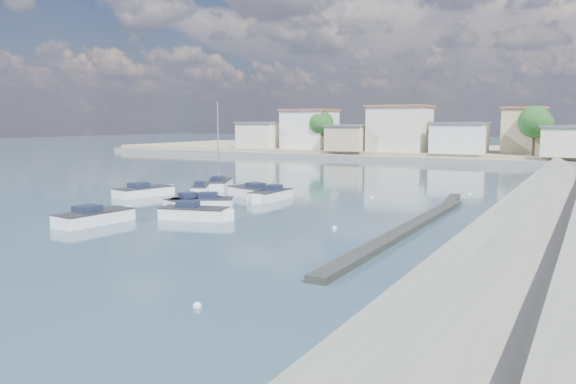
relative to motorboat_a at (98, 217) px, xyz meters
The scene contains 16 objects.
ground 39.05m from the motorboat_a, 71.86° to the left, with size 400.00×400.00×0.00m, color #2B4356.
breakwater 21.43m from the motorboat_a, 27.19° to the left, with size 2.00×31.02×0.35m.
far_shore_land 89.94m from the motorboat_a, 82.23° to the left, with size 160.00×40.00×1.40m, color gray.
far_shore_quay 69.19m from the motorboat_a, 79.88° to the left, with size 160.00×2.50×0.80m, color slate.
far_town 77.62m from the motorboat_a, 72.83° to the left, with size 113.01×12.80×8.35m.
shore_trees 68.62m from the motorboat_a, 72.55° to the left, with size 74.56×38.32×7.92m.
motorboat_a is the anchor object (origin of this frame).
motorboat_b 8.73m from the motorboat_a, 79.07° to the left, with size 3.47×4.96×1.48m.
motorboat_c 16.65m from the motorboat_a, 84.79° to the left, with size 5.82×3.79×1.48m.
motorboat_d 8.55m from the motorboat_a, 76.50° to the left, with size 5.25×4.16×1.48m.
motorboat_e 13.90m from the motorboat_a, 119.73° to the left, with size 3.26×6.18×1.48m.
motorboat_f 15.67m from the motorboat_a, 101.98° to the left, with size 3.01×3.71×1.48m.
motorboat_g 15.68m from the motorboat_a, 73.61° to the left, with size 1.89×5.35×1.48m.
motorboat_h 6.65m from the motorboat_a, 41.53° to the left, with size 5.34×3.07×1.48m.
sailboat 20.85m from the motorboat_a, 102.95° to the left, with size 4.54×6.48×9.00m.
mooring_buoys 21.60m from the motorboat_a, 31.19° to the left, with size 13.51×37.85×0.32m.
Camera 1 is at (17.03, -23.50, 6.78)m, focal length 35.00 mm.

